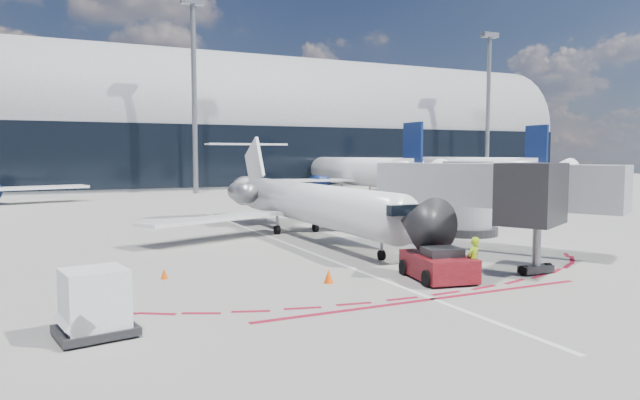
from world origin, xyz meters
name	(u,v)px	position (x,y,z in m)	size (l,w,h in m)	color
ground	(306,251)	(0.00, 0.00, 0.00)	(260.00, 260.00, 0.00)	gray
apron_centerline	(292,245)	(0.00, 2.00, 0.01)	(0.25, 40.00, 0.01)	silver
apron_stop_bar	(433,299)	(0.00, -11.50, 0.01)	(14.00, 0.25, 0.01)	maroon
terminal_building	(138,133)	(0.00, 64.97, 8.52)	(150.00, 24.15, 24.00)	#9A9CA0
jet_bridge	(485,194)	(9.79, -3.01, 3.01)	(10.03, 15.20, 4.90)	gray
light_mast_centre	(194,99)	(5.00, 48.00, 12.50)	(0.70, 0.70, 25.00)	gray
light_mast_east	(488,111)	(55.00, 48.00, 12.50)	(0.70, 0.70, 25.00)	gray
regional_jet	(304,201)	(2.27, 5.46, 2.21)	(21.45, 26.46, 6.63)	white
pushback_tug	(438,265)	(2.18, -8.89, 0.62)	(2.81, 5.51, 1.40)	#590C10
ramp_worker	(473,260)	(2.97, -10.16, 0.97)	(0.70, 0.46, 1.93)	#BAF519
uld_container	(95,303)	(-11.42, -10.84, 0.98)	(2.41, 2.15, 1.99)	black
safety_cone_left	(164,274)	(-8.25, -3.86, 0.22)	(0.32, 0.32, 0.44)	#F24B05
safety_cone_right	(329,276)	(-2.29, -7.52, 0.28)	(0.40, 0.40, 0.55)	#F24B05
bg_airliner_2	(353,152)	(26.06, 42.73, 5.61)	(34.68, 36.71, 11.22)	white
bg_airliner_3	(462,152)	(44.56, 41.76, 5.62)	(34.75, 36.79, 11.24)	white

